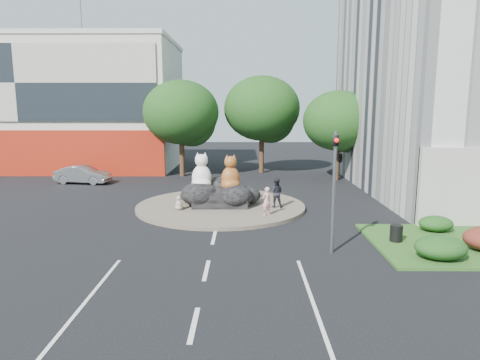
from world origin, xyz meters
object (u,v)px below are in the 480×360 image
at_px(kitten_calico, 179,202).
at_px(pedestrian_pink, 267,201).
at_px(pedestrian_dark, 276,193).
at_px(parked_car, 83,175).
at_px(litter_bin, 396,233).
at_px(cat_tabby, 231,172).
at_px(kitten_white, 245,199).
at_px(cat_white, 202,171).

xyz_separation_m(kitten_calico, pedestrian_pink, (4.89, -1.18, 0.34)).
bearing_deg(pedestrian_dark, kitten_calico, 13.54).
xyz_separation_m(pedestrian_pink, parked_car, (-13.91, 10.74, -0.26)).
bearing_deg(litter_bin, pedestrian_pink, 141.93).
bearing_deg(cat_tabby, pedestrian_pink, -65.77).
relative_size(kitten_white, pedestrian_dark, 0.51).
bearing_deg(pedestrian_pink, pedestrian_dark, -146.69).
bearing_deg(litter_bin, parked_car, 142.21).
height_order(kitten_calico, kitten_white, kitten_white).
distance_m(kitten_calico, pedestrian_dark, 5.59).
bearing_deg(parked_car, pedestrian_dark, -112.45).
bearing_deg(litter_bin, cat_white, 143.56).
bearing_deg(cat_white, litter_bin, -30.88).
bearing_deg(cat_white, cat_tabby, 0.86).
bearing_deg(cat_tabby, cat_white, 159.22).
bearing_deg(kitten_calico, cat_white, 87.15).
xyz_separation_m(cat_tabby, litter_bin, (7.47, -6.64, -1.69)).
distance_m(pedestrian_pink, parked_car, 17.58).
bearing_deg(kitten_calico, kitten_white, 52.79).
xyz_separation_m(cat_white, litter_bin, (9.18, -6.78, -1.74)).
distance_m(cat_white, parked_car, 13.20).
bearing_deg(kitten_calico, litter_bin, 11.16).
distance_m(cat_white, kitten_white, 3.02).
xyz_separation_m(cat_tabby, parked_car, (-11.91, 8.39, -1.46)).
relative_size(cat_white, pedestrian_pink, 1.46).
relative_size(kitten_calico, pedestrian_pink, 0.55).
xyz_separation_m(cat_tabby, kitten_white, (0.82, -0.26, -1.53)).
height_order(cat_white, pedestrian_dark, cat_white).
height_order(kitten_calico, parked_car, parked_car).
bearing_deg(parked_car, kitten_white, -115.22).
bearing_deg(kitten_white, parked_car, 124.25).
distance_m(cat_tabby, kitten_calico, 3.49).
bearing_deg(litter_bin, kitten_calico, 152.21).
bearing_deg(cat_tabby, parked_car, 128.76).
xyz_separation_m(kitten_calico, litter_bin, (10.36, -5.46, -0.14)).
distance_m(kitten_white, pedestrian_pink, 2.42).
height_order(pedestrian_pink, litter_bin, pedestrian_pink).
height_order(cat_tabby, pedestrian_pink, cat_tabby).
xyz_separation_m(pedestrian_pink, pedestrian_dark, (0.64, 1.86, 0.09)).
bearing_deg(kitten_white, litter_bin, -65.40).
height_order(cat_white, litter_bin, cat_white).
bearing_deg(kitten_calico, pedestrian_dark, 45.92).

